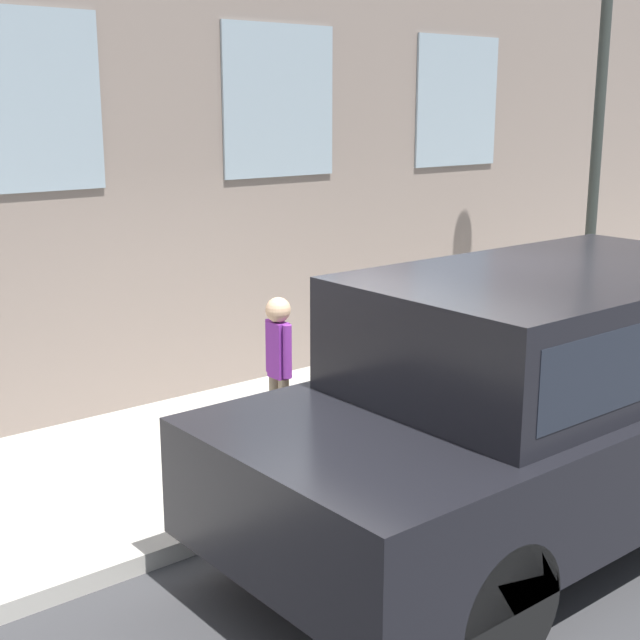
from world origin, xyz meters
The scene contains 6 objects.
ground_plane centered at (0.00, 0.00, 0.00)m, with size 80.00×80.00×0.00m, color #38383A.
sidewalk centered at (1.37, 0.00, 0.07)m, with size 2.74×60.00×0.14m.
fire_hydrant centered at (0.42, -0.49, 0.49)m, with size 0.32×0.44×0.69m.
person centered at (0.96, -0.02, 0.95)m, with size 0.33×0.22×1.35m.
parked_truck_charcoal_near centered at (-1.27, -0.82, 1.12)m, with size 2.05×5.14×1.95m.
street_lamp centered at (0.90, -4.37, 3.59)m, with size 0.36×0.36×5.57m.
Camera 1 is at (-4.95, 4.33, 3.08)m, focal length 50.00 mm.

